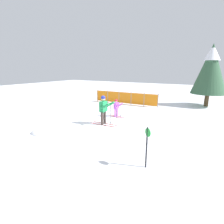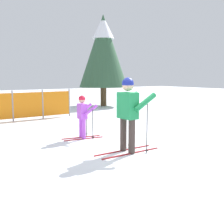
{
  "view_description": "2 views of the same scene",
  "coord_description": "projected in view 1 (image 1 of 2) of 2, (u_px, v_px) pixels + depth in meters",
  "views": [
    {
      "loc": [
        5.35,
        -8.16,
        3.19
      ],
      "look_at": [
        0.17,
        0.69,
        0.63
      ],
      "focal_mm": 28.0,
      "sensor_mm": 36.0,
      "label": 1
    },
    {
      "loc": [
        -3.82,
        -4.96,
        1.74
      ],
      "look_at": [
        0.25,
        1.05,
        0.8
      ],
      "focal_mm": 45.0,
      "sensor_mm": 36.0,
      "label": 2
    }
  ],
  "objects": [
    {
      "name": "safety_fence",
      "position": [
        125.0,
        98.0,
        15.92
      ],
      "size": [
        6.1,
        0.21,
        1.18
      ],
      "rotation": [
        0.0,
        0.0,
        0.03
      ],
      "color": "gray",
      "rests_on": "ground_plane"
    },
    {
      "name": "ground_plane",
      "position": [
        104.0,
        124.0,
        10.23
      ],
      "size": [
        60.0,
        60.0,
        0.0
      ],
      "primitive_type": "plane",
      "color": "white"
    },
    {
      "name": "skier_adult",
      "position": [
        104.0,
        107.0,
        10.0
      ],
      "size": [
        1.62,
        0.73,
        1.7
      ],
      "rotation": [
        0.0,
        0.0,
        0.03
      ],
      "color": "maroon",
      "rests_on": "ground_plane"
    },
    {
      "name": "trail_marker",
      "position": [
        147.0,
        143.0,
        5.58
      ],
      "size": [
        0.24,
        0.18,
        1.4
      ],
      "color": "black",
      "rests_on": "ground_plane"
    },
    {
      "name": "conifer_far",
      "position": [
        211.0,
        68.0,
        14.43
      ],
      "size": [
        2.79,
        2.79,
        5.17
      ],
      "color": "#4C3823",
      "rests_on": "ground_plane"
    },
    {
      "name": "skier_child",
      "position": [
        116.0,
        107.0,
        11.71
      ],
      "size": [
        1.16,
        0.56,
        1.21
      ],
      "rotation": [
        0.0,
        0.0,
        -0.14
      ],
      "color": "maroon",
      "rests_on": "ground_plane"
    },
    {
      "name": "snow_mound",
      "position": [
        42.0,
        133.0,
        8.89
      ],
      "size": [
        1.11,
        0.95,
        0.45
      ],
      "primitive_type": "ellipsoid",
      "color": "white",
      "rests_on": "ground_plane"
    }
  ]
}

